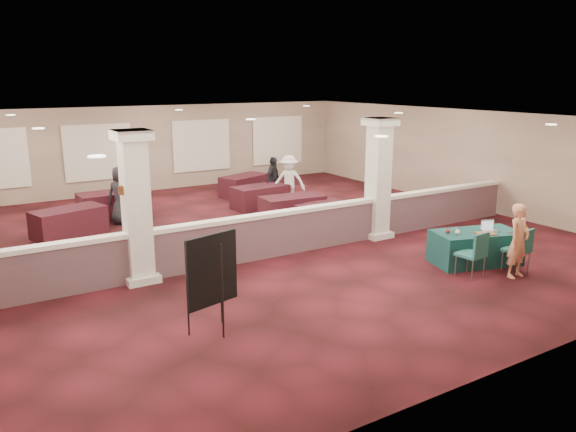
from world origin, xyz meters
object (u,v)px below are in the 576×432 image
easel_board (212,271)px  attendee_a (135,191)px  far_table_front_left (69,222)px  conf_chair_side (475,251)px  attendee_b (289,181)px  far_table_back_left (113,205)px  far_table_front_right (323,214)px  woman (518,241)px  attendee_c (273,180)px  near_table (475,247)px  far_table_front_center (292,208)px  attendee_d (121,195)px  far_table_back_right (244,185)px  conf_chair_main (521,247)px  far_table_back_center (260,197)px

easel_board → attendee_a: 8.70m
easel_board → far_table_front_left: easel_board is taller
conf_chair_side → attendee_b: size_ratio=0.60×
far_table_front_left → far_table_back_left: far_table_back_left is taller
far_table_front_right → far_table_back_left: size_ratio=0.81×
conf_chair_side → woman: size_ratio=0.63×
easel_board → attendee_c: size_ratio=1.09×
far_table_front_left → attendee_a: bearing=25.1°
near_table → woman: woman is taller
near_table → easel_board: 6.75m
far_table_front_center → attendee_c: size_ratio=1.19×
attendee_b → easel_board: bearing=-86.5°
attendee_d → far_table_back_right: bearing=-120.7°
far_table_front_center → attendee_b: bearing=61.0°
attendee_a → attendee_b: size_ratio=0.98×
conf_chair_main → far_table_front_right: size_ratio=0.62×
near_table → conf_chair_side: (-0.82, -0.66, 0.22)m
attendee_d → attendee_c: bearing=-138.0°
conf_chair_main → attendee_a: (-5.77, 9.36, 0.25)m
conf_chair_side → far_table_back_right: 10.38m
far_table_back_center → attendee_b: (1.00, -0.20, 0.48)m
conf_chair_main → far_table_back_right: size_ratio=0.54×
far_table_front_left → far_table_front_right: 7.10m
attendee_c → conf_chair_main: bearing=-119.7°
easel_board → far_table_back_center: 9.41m
conf_chair_side → attendee_c: (0.13, 8.82, 0.19)m
far_table_back_center → far_table_front_right: bearing=-80.2°
far_table_back_right → easel_board: bearing=-120.0°
woman → conf_chair_side: bearing=146.8°
far_table_front_left → far_table_back_right: 6.96m
easel_board → far_table_front_left: bearing=82.2°
far_table_back_center → far_table_back_right: bearing=76.6°
attendee_c → easel_board: bearing=-162.0°
far_table_front_left → conf_chair_main: bearing=-46.6°
far_table_front_center → attendee_c: attendee_c is taller
conf_chair_side → attendee_b: 8.09m
near_table → attendee_c: 8.20m
easel_board → far_table_back_center: bearing=42.0°
far_table_back_left → attendee_d: bearing=-88.1°
easel_board → far_table_back_center: (5.21, 7.80, -0.73)m
far_table_front_center → woman: bearing=-77.2°
woman → attendee_d: size_ratio=0.93×
near_table → attendee_a: 10.03m
near_table → far_table_back_left: (-6.00, 8.83, 0.02)m
near_table → far_table_front_right: near_table is taller
far_table_back_center → far_table_front_center: bearing=-90.0°
conf_chair_main → woman: size_ratio=0.62×
conf_chair_main → far_table_front_left: (-7.91, 8.36, -0.21)m
easel_board → far_table_front_right: size_ratio=1.08×
far_table_back_center → attendee_c: 1.06m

